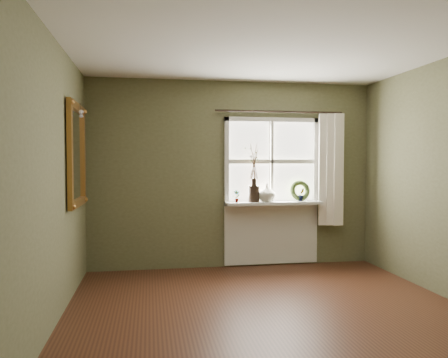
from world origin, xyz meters
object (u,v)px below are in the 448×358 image
Objects in this scene: dark_jug at (254,194)px; gilt_mirror at (77,155)px; cream_vase at (267,193)px; wreath at (300,193)px.

gilt_mirror is at bearing -160.86° from dark_jug.
gilt_mirror is (-2.23, -0.77, 0.52)m from dark_jug.
gilt_mirror is at bearing -162.22° from cream_vase.
dark_jug is 0.20× the size of gilt_mirror.
wreath is 3.07m from gilt_mirror.
cream_vase is 0.21× the size of gilt_mirror.
gilt_mirror reaches higher than cream_vase.
cream_vase is 2.59m from gilt_mirror.
wreath reaches higher than dark_jug.
gilt_mirror reaches higher than dark_jug.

